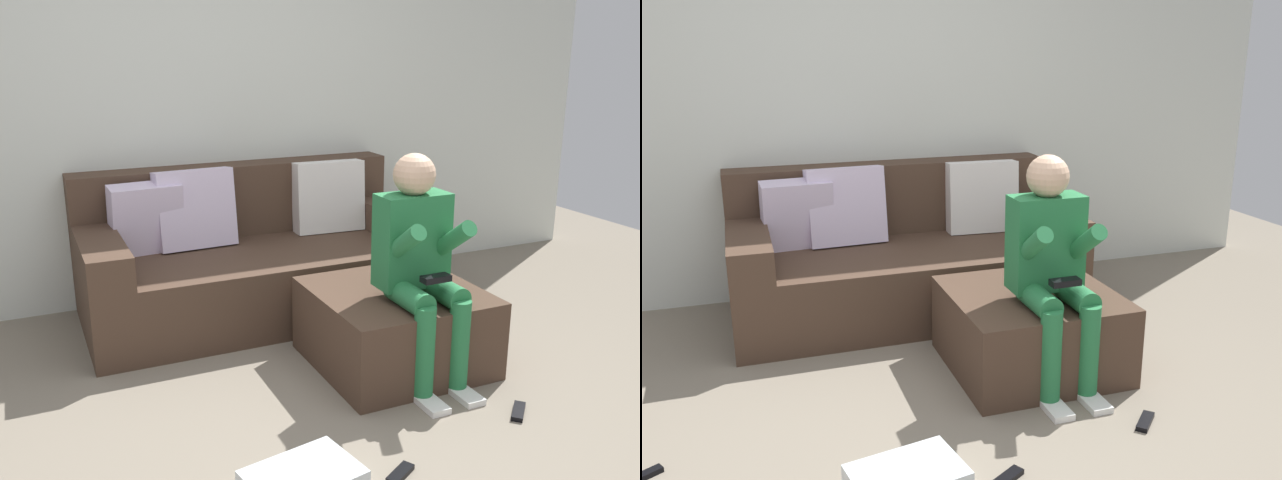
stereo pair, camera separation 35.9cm
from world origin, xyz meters
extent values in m
plane|color=slate|center=(0.00, 0.00, 0.00)|extent=(7.99, 7.99, 0.00)
cube|color=silver|center=(0.00, 2.16, 1.28)|extent=(6.14, 0.10, 2.56)
cube|color=#473326|center=(0.25, 1.62, 0.21)|extent=(2.05, 0.98, 0.41)
cube|color=#473326|center=(0.25, 2.00, 0.64)|extent=(2.05, 0.23, 0.45)
cube|color=#473326|center=(-0.66, 1.62, 0.51)|extent=(0.23, 0.98, 0.18)
cube|color=#473326|center=(1.16, 1.62, 0.51)|extent=(0.23, 0.98, 0.18)
cube|color=silver|center=(-0.36, 1.80, 0.62)|extent=(0.42, 0.23, 0.42)
cube|color=silver|center=(-0.06, 1.80, 0.65)|extent=(0.48, 0.22, 0.48)
cube|color=white|center=(0.82, 1.80, 0.64)|extent=(0.47, 0.20, 0.46)
cube|color=#473326|center=(0.67, 0.66, 0.20)|extent=(0.81, 0.80, 0.40)
cube|color=#26723F|center=(0.69, 0.56, 0.69)|extent=(0.35, 0.17, 0.46)
sphere|color=#D8AD8C|center=(0.69, 0.56, 1.01)|extent=(0.20, 0.20, 0.20)
cylinder|color=#26723F|center=(0.59, 0.42, 0.46)|extent=(0.12, 0.29, 0.12)
cylinder|color=#26723F|center=(0.59, 0.27, 0.25)|extent=(0.10, 0.10, 0.43)
cube|color=white|center=(0.59, 0.21, 0.01)|extent=(0.10, 0.22, 0.03)
cylinder|color=#26723F|center=(0.56, 0.45, 0.71)|extent=(0.08, 0.32, 0.26)
cylinder|color=#26723F|center=(0.78, 0.42, 0.46)|extent=(0.12, 0.29, 0.12)
cylinder|color=#26723F|center=(0.78, 0.27, 0.25)|extent=(0.10, 0.10, 0.43)
cube|color=white|center=(0.78, 0.21, 0.01)|extent=(0.10, 0.22, 0.03)
cylinder|color=#26723F|center=(0.81, 0.43, 0.70)|extent=(0.08, 0.35, 0.28)
cube|color=black|center=(0.69, 0.35, 0.56)|extent=(0.14, 0.06, 0.03)
cube|color=black|center=(0.92, -0.01, 0.01)|extent=(0.15, 0.15, 0.02)
cube|color=black|center=(0.19, -0.19, 0.01)|extent=(0.15, 0.11, 0.02)
camera|label=1|loc=(-1.03, -2.13, 1.61)|focal=38.29mm
camera|label=2|loc=(-0.69, -2.26, 1.61)|focal=38.29mm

